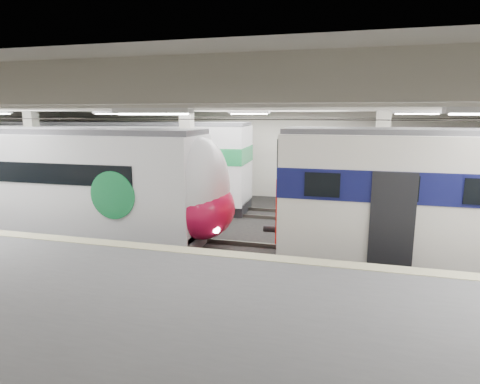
# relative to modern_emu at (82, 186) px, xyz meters

# --- Properties ---
(station_hall) EXTENTS (36.00, 24.00, 5.75)m
(station_hall) POSITION_rel_modern_emu_xyz_m (6.22, -1.74, 1.11)
(station_hall) COLOR black
(station_hall) RESTS_ON ground
(modern_emu) EXTENTS (13.41, 2.77, 4.34)m
(modern_emu) POSITION_rel_modern_emu_xyz_m (0.00, 0.00, 0.00)
(modern_emu) COLOR white
(modern_emu) RESTS_ON ground
(far_train) EXTENTS (14.16, 3.54, 4.48)m
(far_train) POSITION_rel_modern_emu_xyz_m (-1.79, 5.50, 0.18)
(far_train) COLOR white
(far_train) RESTS_ON ground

